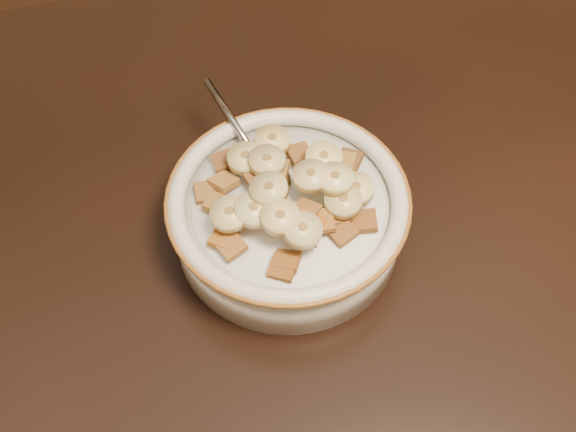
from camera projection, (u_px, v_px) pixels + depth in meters
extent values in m
cube|color=black|center=(332.00, 303.00, 0.63)|extent=(1.44, 0.96, 0.04)
cube|color=black|center=(351.00, 81.00, 1.21)|extent=(0.43, 0.43, 0.85)
cylinder|color=silver|center=(288.00, 220.00, 0.63)|extent=(0.20, 0.20, 0.05)
cylinder|color=white|center=(288.00, 204.00, 0.61)|extent=(0.16, 0.16, 0.00)
ellipsoid|color=#9F9F9F|center=(269.00, 176.00, 0.62)|extent=(0.05, 0.06, 0.01)
cube|color=brown|center=(224.00, 239.00, 0.58)|extent=(0.03, 0.03, 0.01)
cube|color=brown|center=(349.00, 160.00, 0.63)|extent=(0.03, 0.03, 0.01)
cube|color=olive|center=(343.00, 162.00, 0.62)|extent=(0.03, 0.03, 0.01)
cube|color=brown|center=(364.00, 221.00, 0.59)|extent=(0.02, 0.02, 0.01)
cube|color=#96622D|center=(207.00, 192.00, 0.61)|extent=(0.02, 0.02, 0.01)
cube|color=brown|center=(299.00, 154.00, 0.63)|extent=(0.02, 0.02, 0.01)
cube|color=brown|center=(239.00, 217.00, 0.58)|extent=(0.03, 0.03, 0.01)
cube|color=brown|center=(306.00, 234.00, 0.57)|extent=(0.03, 0.03, 0.01)
cube|color=brown|center=(224.00, 161.00, 0.62)|extent=(0.02, 0.02, 0.01)
cube|color=brown|center=(224.00, 182.00, 0.61)|extent=(0.03, 0.03, 0.01)
cube|color=brown|center=(259.00, 179.00, 0.60)|extent=(0.03, 0.03, 0.01)
cube|color=brown|center=(218.00, 204.00, 0.60)|extent=(0.03, 0.03, 0.01)
cube|color=olive|center=(277.00, 170.00, 0.60)|extent=(0.03, 0.03, 0.01)
cube|color=#965B2C|center=(231.00, 246.00, 0.57)|extent=(0.03, 0.03, 0.01)
cube|color=#9B5A25|center=(306.00, 211.00, 0.58)|extent=(0.03, 0.03, 0.01)
cube|color=brown|center=(283.00, 268.00, 0.56)|extent=(0.03, 0.03, 0.01)
cube|color=#9C521A|center=(311.00, 224.00, 0.58)|extent=(0.03, 0.03, 0.01)
cube|color=#9A5D25|center=(287.00, 261.00, 0.57)|extent=(0.03, 0.03, 0.01)
cube|color=#915E2D|center=(340.00, 213.00, 0.59)|extent=(0.02, 0.02, 0.01)
cube|color=olive|center=(315.00, 164.00, 0.62)|extent=(0.03, 0.03, 0.01)
cube|color=#9D612A|center=(322.00, 221.00, 0.58)|extent=(0.02, 0.02, 0.01)
cube|color=brown|center=(342.00, 231.00, 0.58)|extent=(0.03, 0.03, 0.01)
cylinder|color=beige|center=(356.00, 189.00, 0.59)|extent=(0.04, 0.04, 0.01)
cylinder|color=#FCEE8F|center=(324.00, 159.00, 0.60)|extent=(0.04, 0.04, 0.01)
cylinder|color=#FFF59E|center=(335.00, 179.00, 0.59)|extent=(0.04, 0.04, 0.01)
cylinder|color=#DCC46F|center=(343.00, 201.00, 0.58)|extent=(0.04, 0.04, 0.01)
cylinder|color=#E8CE7E|center=(272.00, 141.00, 0.62)|extent=(0.04, 0.04, 0.01)
cylinder|color=#FBD991|center=(230.00, 214.00, 0.57)|extent=(0.04, 0.04, 0.01)
cylinder|color=#F7D78F|center=(311.00, 176.00, 0.59)|extent=(0.03, 0.03, 0.01)
cylinder|color=beige|center=(253.00, 210.00, 0.57)|extent=(0.04, 0.04, 0.01)
cylinder|color=#D2C380|center=(303.00, 230.00, 0.56)|extent=(0.04, 0.04, 0.01)
cylinder|color=tan|center=(267.00, 161.00, 0.60)|extent=(0.04, 0.04, 0.01)
cylinder|color=#D8CD7E|center=(269.00, 189.00, 0.57)|extent=(0.04, 0.04, 0.02)
cylinder|color=beige|center=(280.00, 218.00, 0.56)|extent=(0.04, 0.04, 0.01)
cylinder|color=#C8BB87|center=(245.00, 158.00, 0.61)|extent=(0.04, 0.04, 0.01)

